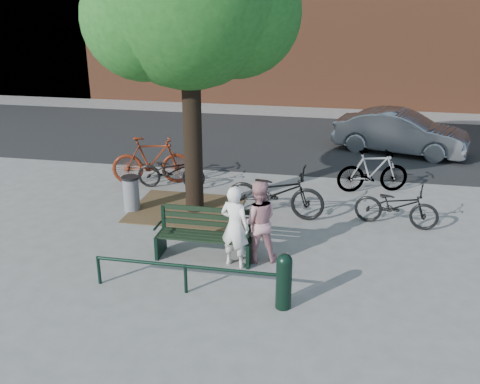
% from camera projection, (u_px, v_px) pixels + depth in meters
% --- Properties ---
extents(ground, '(90.00, 90.00, 0.00)m').
position_uv_depth(ground, '(205.00, 258.00, 9.80)').
color(ground, gray).
rests_on(ground, ground).
extents(dirt_pit, '(2.40, 2.00, 0.02)m').
position_uv_depth(dirt_pit, '(186.00, 209.00, 12.00)').
color(dirt_pit, brown).
rests_on(dirt_pit, ground).
extents(road, '(40.00, 7.00, 0.01)m').
position_uv_depth(road, '(270.00, 140.00, 17.60)').
color(road, black).
rests_on(road, ground).
extents(park_bench, '(1.74, 0.54, 0.97)m').
position_uv_depth(park_bench, '(205.00, 233.00, 9.70)').
color(park_bench, black).
rests_on(park_bench, ground).
extents(guard_railing, '(3.06, 0.06, 0.51)m').
position_uv_depth(guard_railing, '(185.00, 270.00, 8.56)').
color(guard_railing, black).
rests_on(guard_railing, ground).
extents(street_tree, '(4.20, 3.80, 6.50)m').
position_uv_depth(street_tree, '(191.00, 1.00, 10.39)').
color(street_tree, black).
rests_on(street_tree, ground).
extents(person_left, '(0.63, 0.51, 1.50)m').
position_uv_depth(person_left, '(235.00, 227.00, 9.31)').
color(person_left, white).
rests_on(person_left, ground).
extents(person_right, '(0.87, 0.76, 1.52)m').
position_uv_depth(person_right, '(258.00, 221.00, 9.50)').
color(person_right, '#C98A8E').
rests_on(person_right, ground).
extents(bollard, '(0.25, 0.25, 0.92)m').
position_uv_depth(bollard, '(284.00, 279.00, 8.12)').
color(bollard, black).
rests_on(bollard, ground).
extents(litter_bin, '(0.39, 0.39, 0.79)m').
position_uv_depth(litter_bin, '(131.00, 193.00, 11.83)').
color(litter_bin, gray).
rests_on(litter_bin, ground).
extents(bicycle_a, '(1.73, 0.69, 0.89)m').
position_uv_depth(bicycle_a, '(171.00, 171.00, 13.16)').
color(bicycle_a, black).
rests_on(bicycle_a, ground).
extents(bicycle_b, '(2.09, 1.06, 1.21)m').
position_uv_depth(bicycle_b, '(152.00, 160.00, 13.42)').
color(bicycle_b, '#5D1D0D').
rests_on(bicycle_b, ground).
extents(bicycle_c, '(2.18, 0.91, 1.12)m').
position_uv_depth(bicycle_c, '(275.00, 192.00, 11.44)').
color(bicycle_c, black).
rests_on(bicycle_c, ground).
extents(bicycle_d, '(1.81, 0.94, 1.05)m').
position_uv_depth(bicycle_d, '(373.00, 171.00, 12.89)').
color(bicycle_d, gray).
rests_on(bicycle_d, ground).
extents(bicycle_e, '(1.78, 0.90, 0.89)m').
position_uv_depth(bicycle_e, '(396.00, 205.00, 11.03)').
color(bicycle_e, black).
rests_on(bicycle_e, ground).
extents(parked_car, '(4.09, 2.36, 1.27)m').
position_uv_depth(parked_car, '(401.00, 132.00, 15.97)').
color(parked_car, slate).
rests_on(parked_car, ground).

